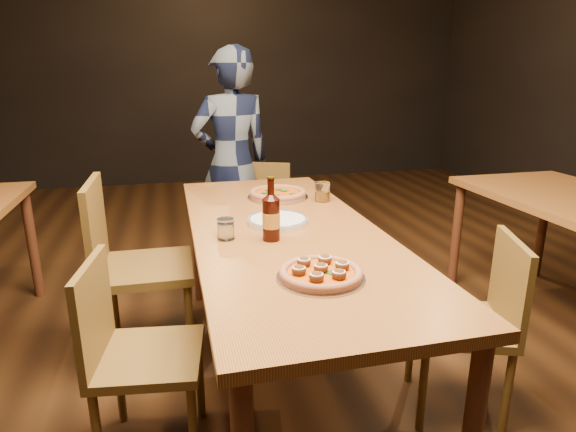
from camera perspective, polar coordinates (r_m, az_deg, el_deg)
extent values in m
plane|color=black|center=(2.45, -0.30, -18.38)|extent=(9.00, 9.00, 0.00)
plane|color=black|center=(6.47, -10.21, 17.26)|extent=(7.00, 0.00, 7.00)
cube|color=brown|center=(2.11, -0.33, -1.96)|extent=(0.80, 2.00, 0.04)
cylinder|color=#502716|center=(3.08, -10.66, -3.60)|extent=(0.06, 0.06, 0.71)
cylinder|color=#502716|center=(3.18, 1.66, -2.64)|extent=(0.06, 0.06, 0.71)
cylinder|color=#502716|center=(3.47, -28.04, -2.97)|extent=(0.06, 0.06, 0.71)
cylinder|color=#502716|center=(3.42, 19.33, -2.21)|extent=(0.06, 0.06, 0.71)
cylinder|color=#502716|center=(3.82, 27.91, -1.27)|extent=(0.06, 0.06, 0.71)
cylinder|color=#B7B7BF|center=(1.61, 3.89, -7.29)|extent=(0.30, 0.30, 0.01)
cylinder|color=#AD6848|center=(1.61, 3.90, -6.96)|extent=(0.28, 0.28, 0.02)
torus|color=#AD6848|center=(1.60, 3.91, -6.70)|extent=(0.28, 0.28, 0.03)
cylinder|color=#A53B09|center=(1.60, 3.91, -6.65)|extent=(0.22, 0.22, 0.00)
cylinder|color=#B7B7BF|center=(2.62, -1.21, 2.27)|extent=(0.33, 0.33, 0.01)
cylinder|color=#AD6848|center=(2.62, -1.21, 2.55)|extent=(0.30, 0.30, 0.02)
torus|color=#AD6848|center=(2.62, -1.22, 2.76)|extent=(0.31, 0.31, 0.03)
cylinder|color=#A53B09|center=(2.62, -1.22, 2.80)|extent=(0.23, 0.23, 0.00)
cylinder|color=white|center=(2.17, -1.22, -0.59)|extent=(0.27, 0.27, 0.03)
cylinder|color=black|center=(1.94, -2.01, -0.46)|extent=(0.07, 0.07, 0.17)
cylinder|color=black|center=(1.90, -2.05, 3.23)|extent=(0.03, 0.03, 0.09)
cylinder|color=gold|center=(1.94, -2.01, -0.46)|extent=(0.07, 0.07, 0.06)
cylinder|color=white|center=(1.97, -7.38, -1.53)|extent=(0.07, 0.07, 0.09)
cylinder|color=#AD6A13|center=(2.55, 4.09, 2.89)|extent=(0.08, 0.08, 0.10)
imported|color=black|center=(3.43, -6.66, 6.23)|extent=(0.64, 0.49, 1.58)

